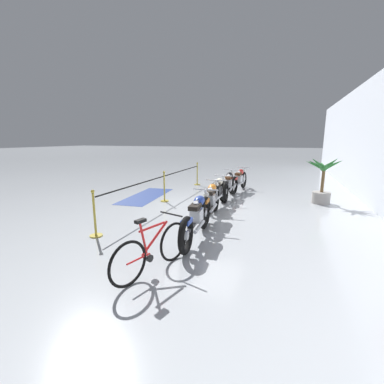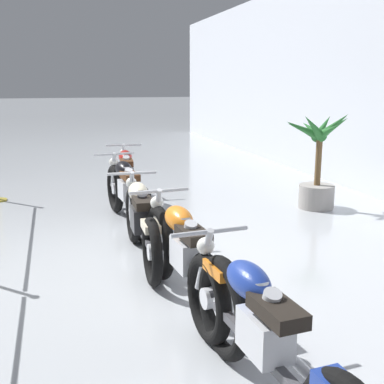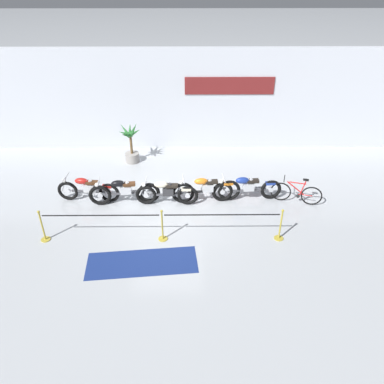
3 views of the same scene
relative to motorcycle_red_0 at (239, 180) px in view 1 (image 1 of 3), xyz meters
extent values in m
plane|color=#B2B7BC|center=(2.69, -0.69, -0.47)|extent=(120.00, 120.00, 0.00)
torus|color=black|center=(-0.71, 0.06, -0.11)|extent=(0.72, 0.17, 0.72)
torus|color=black|center=(0.73, -0.07, -0.11)|extent=(0.72, 0.17, 0.72)
cylinder|color=silver|center=(-0.71, 0.06, -0.11)|extent=(0.18, 0.10, 0.17)
cylinder|color=silver|center=(0.73, -0.07, -0.11)|extent=(0.18, 0.10, 0.17)
cylinder|color=silver|center=(-0.80, 0.07, 0.17)|extent=(0.31, 0.08, 0.59)
cube|color=silver|center=(0.06, -0.01, 0.05)|extent=(0.38, 0.25, 0.26)
cylinder|color=silver|center=(0.02, 0.00, 0.25)|extent=(0.19, 0.13, 0.24)
cylinder|color=silver|center=(0.10, -0.01, 0.25)|extent=(0.19, 0.13, 0.24)
cylinder|color=silver|center=(0.37, 0.10, -0.09)|extent=(0.70, 0.13, 0.07)
cube|color=#47474C|center=(0.01, 0.00, -0.09)|extent=(1.16, 0.17, 0.06)
ellipsoid|color=#B21E19|center=(-0.17, 0.01, 0.31)|extent=(0.48, 0.26, 0.22)
cube|color=#4C2D19|center=(0.19, -0.02, 0.27)|extent=(0.42, 0.24, 0.09)
cube|color=#B21E19|center=(0.68, -0.07, 0.15)|extent=(0.33, 0.19, 0.08)
cylinder|color=silver|center=(-0.69, 0.06, 0.44)|extent=(0.09, 0.62, 0.04)
sphere|color=silver|center=(-0.77, 0.07, 0.30)|extent=(0.14, 0.14, 0.14)
torus|color=black|center=(0.46, -0.25, -0.09)|extent=(0.76, 0.19, 0.75)
torus|color=black|center=(2.09, -0.11, -0.09)|extent=(0.76, 0.19, 0.75)
cylinder|color=silver|center=(0.46, -0.25, -0.09)|extent=(0.18, 0.10, 0.18)
cylinder|color=silver|center=(2.09, -0.11, -0.09)|extent=(0.18, 0.10, 0.18)
cylinder|color=silver|center=(0.37, -0.26, 0.19)|extent=(0.31, 0.08, 0.59)
cube|color=silver|center=(1.32, -0.17, 0.07)|extent=(0.38, 0.25, 0.26)
cylinder|color=silver|center=(1.28, -0.18, 0.27)|extent=(0.19, 0.13, 0.24)
cylinder|color=silver|center=(1.36, -0.17, 0.27)|extent=(0.19, 0.13, 0.24)
cylinder|color=silver|center=(1.61, -0.01, -0.07)|extent=(0.70, 0.13, 0.07)
cube|color=#47474C|center=(1.27, -0.18, -0.07)|extent=(1.31, 0.18, 0.06)
ellipsoid|color=black|center=(1.09, -0.20, 0.33)|extent=(0.48, 0.26, 0.22)
cube|color=#4C2D19|center=(1.45, -0.16, 0.29)|extent=(0.42, 0.24, 0.09)
cube|color=black|center=(2.04, -0.11, 0.18)|extent=(0.33, 0.19, 0.08)
cylinder|color=silver|center=(0.48, -0.25, 0.46)|extent=(0.09, 0.62, 0.04)
sphere|color=silver|center=(0.40, -0.26, 0.32)|extent=(0.14, 0.14, 0.14)
torus|color=black|center=(2.00, -0.22, -0.11)|extent=(0.71, 0.13, 0.71)
torus|color=black|center=(3.40, -0.26, -0.11)|extent=(0.71, 0.13, 0.71)
cylinder|color=silver|center=(2.00, -0.22, -0.11)|extent=(0.17, 0.08, 0.17)
cylinder|color=silver|center=(3.40, -0.26, -0.11)|extent=(0.17, 0.08, 0.17)
cylinder|color=silver|center=(1.91, -0.22, 0.17)|extent=(0.30, 0.06, 0.59)
cube|color=#2D2D30|center=(2.75, -0.24, 0.05)|extent=(0.37, 0.23, 0.26)
cylinder|color=#2D2D30|center=(2.71, -0.24, 0.25)|extent=(0.18, 0.11, 0.24)
cylinder|color=#2D2D30|center=(2.79, -0.24, 0.25)|extent=(0.18, 0.11, 0.24)
cylinder|color=silver|center=(3.05, -0.11, -0.09)|extent=(0.70, 0.09, 0.07)
cube|color=#47474C|center=(2.70, -0.24, -0.09)|extent=(1.12, 0.09, 0.06)
ellipsoid|color=beige|center=(2.52, -0.23, 0.31)|extent=(0.47, 0.23, 0.22)
cube|color=black|center=(2.88, -0.24, 0.27)|extent=(0.40, 0.21, 0.09)
cube|color=beige|center=(3.35, -0.25, 0.14)|extent=(0.32, 0.17, 0.08)
cylinder|color=silver|center=(2.02, -0.22, 0.44)|extent=(0.05, 0.62, 0.04)
sphere|color=silver|center=(1.94, -0.22, 0.30)|extent=(0.14, 0.14, 0.14)
torus|color=black|center=(3.24, -0.15, -0.08)|extent=(0.79, 0.18, 0.78)
torus|color=black|center=(4.81, -0.01, -0.08)|extent=(0.79, 0.18, 0.78)
cylinder|color=silver|center=(3.24, -0.15, -0.08)|extent=(0.19, 0.10, 0.19)
cylinder|color=silver|center=(4.81, -0.01, -0.08)|extent=(0.19, 0.10, 0.19)
cylinder|color=silver|center=(3.15, -0.15, 0.21)|extent=(0.31, 0.08, 0.59)
cube|color=silver|center=(4.08, -0.07, 0.08)|extent=(0.38, 0.25, 0.26)
cylinder|color=silver|center=(4.03, -0.07, 0.28)|extent=(0.19, 0.13, 0.24)
cylinder|color=silver|center=(4.12, -0.07, 0.28)|extent=(0.19, 0.13, 0.24)
cylinder|color=silver|center=(4.36, 0.09, -0.06)|extent=(0.70, 0.13, 0.07)
cube|color=black|center=(4.03, -0.08, -0.06)|extent=(1.26, 0.17, 0.06)
ellipsoid|color=orange|center=(3.85, -0.09, 0.34)|extent=(0.48, 0.26, 0.22)
cube|color=black|center=(4.21, -0.06, 0.30)|extent=(0.42, 0.23, 0.09)
cube|color=orange|center=(4.76, -0.01, 0.20)|extent=(0.33, 0.19, 0.08)
cylinder|color=silver|center=(3.26, -0.14, 0.47)|extent=(0.09, 0.62, 0.04)
sphere|color=silver|center=(3.18, -0.15, 0.33)|extent=(0.14, 0.14, 0.14)
torus|color=black|center=(4.58, -0.05, -0.10)|extent=(0.73, 0.18, 0.73)
torus|color=black|center=(6.26, 0.09, -0.10)|extent=(0.73, 0.18, 0.73)
cylinder|color=silver|center=(4.58, -0.05, -0.10)|extent=(0.18, 0.09, 0.17)
cylinder|color=silver|center=(6.26, 0.09, -0.10)|extent=(0.18, 0.09, 0.17)
cylinder|color=silver|center=(4.49, -0.05, 0.18)|extent=(0.31, 0.08, 0.59)
cube|color=silver|center=(5.47, 0.02, 0.06)|extent=(0.38, 0.25, 0.26)
cylinder|color=silver|center=(5.43, 0.02, 0.26)|extent=(0.19, 0.12, 0.24)
cylinder|color=silver|center=(5.51, 0.03, 0.26)|extent=(0.19, 0.12, 0.24)
cylinder|color=silver|center=(5.76, 0.19, -0.08)|extent=(0.70, 0.12, 0.07)
cube|color=#47474C|center=(5.42, 0.02, -0.08)|extent=(1.35, 0.17, 0.06)
ellipsoid|color=navy|center=(5.24, 0.00, 0.32)|extent=(0.48, 0.26, 0.22)
cube|color=black|center=(5.60, 0.03, 0.28)|extent=(0.41, 0.23, 0.09)
cube|color=navy|center=(6.21, 0.08, 0.15)|extent=(0.33, 0.18, 0.08)
cylinder|color=silver|center=(4.60, -0.05, 0.45)|extent=(0.08, 0.62, 0.04)
sphere|color=silver|center=(4.52, -0.05, 0.31)|extent=(0.14, 0.14, 0.14)
torus|color=black|center=(6.58, -0.02, -0.12)|extent=(0.68, 0.24, 0.70)
torus|color=black|center=(7.56, -0.31, -0.12)|extent=(0.68, 0.24, 0.70)
cylinder|color=red|center=(7.02, -0.15, 0.10)|extent=(0.58, 0.21, 0.43)
cylinder|color=red|center=(7.07, -0.16, 0.30)|extent=(0.54, 0.19, 0.04)
cylinder|color=red|center=(7.26, -0.22, 0.18)|extent=(0.15, 0.08, 0.55)
cube|color=black|center=(7.30, -0.23, 0.46)|extent=(0.20, 0.13, 0.05)
cylinder|color=red|center=(7.36, -0.25, -0.12)|extent=(0.45, 0.16, 0.03)
cylinder|color=black|center=(6.64, -0.04, 0.40)|extent=(0.16, 0.47, 0.03)
cylinder|color=black|center=(7.14, -0.19, -0.20)|extent=(0.13, 0.08, 0.12)
cylinder|color=gray|center=(1.12, 2.93, -0.28)|extent=(0.57, 0.57, 0.38)
cylinder|color=brown|center=(1.12, 2.93, 0.31)|extent=(0.10, 0.10, 0.80)
cone|color=#286B2D|center=(1.30, 2.96, 0.81)|extent=(0.50, 0.23, 0.37)
cone|color=#286B2D|center=(1.24, 3.08, 0.87)|extent=(0.42, 0.48, 0.55)
cone|color=#286B2D|center=(1.08, 3.18, 0.84)|extent=(0.23, 0.63, 0.45)
cone|color=#286B2D|center=(0.90, 3.11, 0.83)|extent=(0.57, 0.59, 0.51)
cone|color=#286B2D|center=(0.91, 2.90, 0.79)|extent=(0.54, 0.24, 0.35)
cone|color=#286B2D|center=(0.97, 2.72, 0.80)|extent=(0.41, 0.60, 0.46)
cone|color=#286B2D|center=(1.09, 2.67, 0.81)|extent=(0.21, 0.64, 0.39)
cone|color=#286B2D|center=(1.25, 2.74, 0.87)|extent=(0.42, 0.56, 0.55)
cylinder|color=gold|center=(-0.83, -2.12, -0.45)|extent=(0.28, 0.28, 0.03)
cylinder|color=gold|center=(-0.83, -2.12, 0.03)|extent=(0.05, 0.05, 0.95)
sphere|color=gold|center=(-0.83, -2.12, 0.55)|extent=(0.08, 0.08, 0.08)
cylinder|color=black|center=(0.91, -2.12, 0.41)|extent=(3.35, 0.04, 0.04)
cylinder|color=black|center=(4.39, -2.12, 0.41)|extent=(3.32, 0.04, 0.04)
cylinder|color=gold|center=(2.66, -2.12, -0.45)|extent=(0.28, 0.28, 0.03)
cylinder|color=gold|center=(2.66, -2.12, 0.03)|extent=(0.05, 0.05, 0.95)
sphere|color=gold|center=(2.66, -2.12, 0.55)|extent=(0.08, 0.08, 0.08)
cylinder|color=gold|center=(6.12, -2.12, -0.45)|extent=(0.28, 0.28, 0.03)
cylinder|color=gold|center=(6.12, -2.12, 0.03)|extent=(0.05, 0.05, 0.95)
sphere|color=gold|center=(6.12, -2.12, 0.55)|extent=(0.08, 0.08, 0.08)
cube|color=navy|center=(2.14, -3.14, -0.46)|extent=(3.12, 1.37, 0.01)
camera|label=1|loc=(10.45, 1.73, 1.65)|focal=24.00mm
camera|label=2|loc=(7.89, -1.13, 1.55)|focal=45.00mm
camera|label=3|loc=(3.45, -10.84, 6.64)|focal=35.00mm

